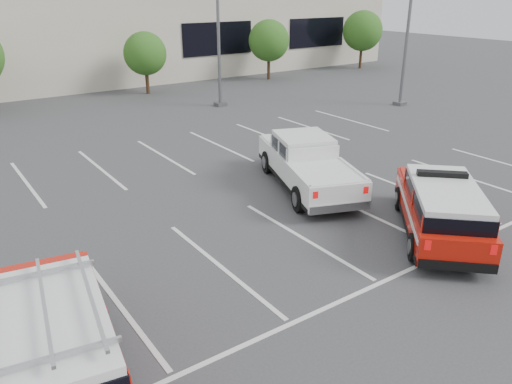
# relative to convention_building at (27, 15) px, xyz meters

# --- Properties ---
(ground) EXTENTS (120.00, 120.00, 0.00)m
(ground) POSITION_rel_convention_building_xyz_m (-0.18, -31.86, -4.72)
(ground) COLOR #3A3A3D
(ground) RESTS_ON ground
(stall_markings) EXTENTS (23.00, 15.00, 0.01)m
(stall_markings) POSITION_rel_convention_building_xyz_m (-0.18, -27.36, -4.71)
(stall_markings) COLOR silver
(stall_markings) RESTS_ON ground
(convention_building) EXTENTS (60.00, 16.99, 13.20)m
(convention_building) POSITION_rel_convention_building_xyz_m (0.00, 0.00, 0.00)
(convention_building) COLOR beige
(convention_building) RESTS_ON ground
(tree_mid_right) EXTENTS (2.77, 2.77, 3.99)m
(tree_mid_right) POSITION_rel_convention_building_xyz_m (4.91, -9.82, -2.22)
(tree_mid_right) COLOR #3F2B19
(tree_mid_right) RESTS_ON ground
(tree_right) EXTENTS (3.07, 3.07, 4.42)m
(tree_right) POSITION_rel_convention_building_xyz_m (14.91, -9.82, -1.95)
(tree_right) COLOR #3F2B19
(tree_right) RESTS_ON ground
(tree_far_right) EXTENTS (3.37, 3.37, 4.85)m
(tree_far_right) POSITION_rel_convention_building_xyz_m (24.91, -9.82, -1.68)
(tree_far_right) COLOR #3F2B19
(tree_far_right) RESTS_ON ground
(light_pole_mid) EXTENTS (0.90, 0.60, 10.24)m
(light_pole_mid) POSITION_rel_convention_building_xyz_m (6.82, -15.86, 0.47)
(light_pole_mid) COLOR #59595E
(light_pole_mid) RESTS_ON ground
(light_pole_right) EXTENTS (0.90, 0.60, 10.24)m
(light_pole_right) POSITION_rel_convention_building_xyz_m (15.82, -21.86, 0.47)
(light_pole_right) COLOR #59595E
(light_pole_right) RESTS_ON ground
(fire_chief_suv) EXTENTS (4.83, 4.92, 1.78)m
(fire_chief_suv) POSITION_rel_convention_building_xyz_m (3.04, -33.93, -3.99)
(fire_chief_suv) COLOR #B51408
(fire_chief_suv) RESTS_ON ground
(white_pickup) EXTENTS (3.91, 6.10, 1.77)m
(white_pickup) POSITION_rel_convention_building_xyz_m (2.44, -28.94, -4.01)
(white_pickup) COLOR silver
(white_pickup) RESTS_ON ground
(ladder_suv) EXTENTS (2.74, 5.26, 1.97)m
(ladder_suv) POSITION_rel_convention_building_xyz_m (-7.32, -33.74, -3.93)
(ladder_suv) COLOR #B51408
(ladder_suv) RESTS_ON ground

